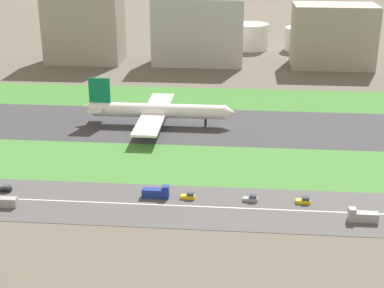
# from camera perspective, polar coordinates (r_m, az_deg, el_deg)

# --- Properties ---
(ground_plane) EXTENTS (800.00, 800.00, 0.00)m
(ground_plane) POSITION_cam_1_polar(r_m,az_deg,el_deg) (240.27, 3.47, 1.72)
(ground_plane) COLOR #5B564C
(runway) EXTENTS (280.00, 46.00, 0.10)m
(runway) POSITION_cam_1_polar(r_m,az_deg,el_deg) (240.25, 3.47, 1.73)
(runway) COLOR #38383D
(runway) RESTS_ON ground_plane
(grass_median_north) EXTENTS (280.00, 36.00, 0.10)m
(grass_median_north) POSITION_cam_1_polar(r_m,az_deg,el_deg) (279.23, 3.74, 4.53)
(grass_median_north) COLOR #3D7A33
(grass_median_north) RESTS_ON ground_plane
(grass_median_south) EXTENTS (280.00, 36.00, 0.10)m
(grass_median_south) POSITION_cam_1_polar(r_m,az_deg,el_deg) (202.07, 3.11, -2.14)
(grass_median_south) COLOR #427F38
(grass_median_south) RESTS_ON ground_plane
(highway) EXTENTS (280.00, 28.00, 0.10)m
(highway) POSITION_cam_1_polar(r_m,az_deg,el_deg) (173.17, 2.71, -6.33)
(highway) COLOR #4C4C4F
(highway) RESTS_ON ground_plane
(highway_centerline) EXTENTS (266.00, 0.50, 0.01)m
(highway_centerline) POSITION_cam_1_polar(r_m,az_deg,el_deg) (173.15, 2.71, -6.31)
(highway_centerline) COLOR silver
(highway_centerline) RESTS_ON highway
(airliner) EXTENTS (65.00, 56.00, 19.70)m
(airliner) POSITION_cam_1_polar(r_m,az_deg,el_deg) (240.83, -3.69, 3.33)
(airliner) COLOR white
(airliner) RESTS_ON runway
(truck_2) EXTENTS (8.40, 2.50, 4.00)m
(truck_2) POSITION_cam_1_polar(r_m,az_deg,el_deg) (171.69, 16.60, -6.92)
(truck_2) COLOR #99999E
(truck_2) RESTS_ON highway
(car_5) EXTENTS (4.40, 1.80, 2.00)m
(car_5) POSITION_cam_1_polar(r_m,az_deg,el_deg) (177.78, -0.34, -5.22)
(car_5) COLOR yellow
(car_5) RESTS_ON highway
(car_0) EXTENTS (4.40, 1.80, 2.00)m
(car_0) POSITION_cam_1_polar(r_m,az_deg,el_deg) (177.20, 5.90, -5.43)
(car_0) COLOR #99999E
(car_0) RESTS_ON highway
(truck_0) EXTENTS (8.40, 2.50, 4.00)m
(truck_0) POSITION_cam_1_polar(r_m,az_deg,el_deg) (182.07, -18.37, -5.46)
(truck_0) COLOR #99999E
(truck_0) RESTS_ON highway
(truck_1) EXTENTS (8.40, 2.50, 4.00)m
(truck_1) POSITION_cam_1_polar(r_m,az_deg,el_deg) (178.58, -3.57, -4.86)
(truck_1) COLOR navy
(truck_1) RESTS_ON highway
(car_3) EXTENTS (4.40, 1.80, 2.00)m
(car_3) POSITION_cam_1_polar(r_m,az_deg,el_deg) (191.88, -18.14, -4.27)
(car_3) COLOR black
(car_3) RESTS_ON highway
(car_1) EXTENTS (4.40, 1.80, 2.00)m
(car_1) POSITION_cam_1_polar(r_m,az_deg,el_deg) (178.31, 11.08, -5.56)
(car_1) COLOR yellow
(car_1) RESTS_ON highway
(terminal_building) EXTENTS (45.18, 27.70, 42.48)m
(terminal_building) POSITION_cam_1_polar(r_m,az_deg,el_deg) (358.41, -10.68, 11.43)
(terminal_building) COLOR #9E998E
(terminal_building) RESTS_ON ground_plane
(hangar_building) EXTENTS (53.62, 25.67, 39.38)m
(hangar_building) POSITION_cam_1_polar(r_m,az_deg,el_deg) (346.76, 0.62, 11.21)
(hangar_building) COLOR #B2B2B7
(hangar_building) RESTS_ON ground_plane
(office_tower) EXTENTS (47.34, 27.89, 36.09)m
(office_tower) POSITION_cam_1_polar(r_m,az_deg,el_deg) (350.08, 13.87, 10.43)
(office_tower) COLOR #9E998E
(office_tower) RESTS_ON ground_plane
(fuel_tank_west) EXTENTS (23.22, 23.22, 16.96)m
(fuel_tank_west) POSITION_cam_1_polar(r_m,az_deg,el_deg) (392.09, 5.88, 10.61)
(fuel_tank_west) COLOR silver
(fuel_tank_west) RESTS_ON ground_plane
(fuel_tank_centre) EXTENTS (21.18, 21.18, 14.98)m
(fuel_tank_centre) POSITION_cam_1_polar(r_m,az_deg,el_deg) (394.15, 10.78, 10.26)
(fuel_tank_centre) COLOR silver
(fuel_tank_centre) RESTS_ON ground_plane
(fuel_tank_east) EXTENTS (21.24, 21.24, 12.24)m
(fuel_tank_east) POSITION_cam_1_polar(r_m,az_deg,el_deg) (398.97, 15.51, 9.80)
(fuel_tank_east) COLOR silver
(fuel_tank_east) RESTS_ON ground_plane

